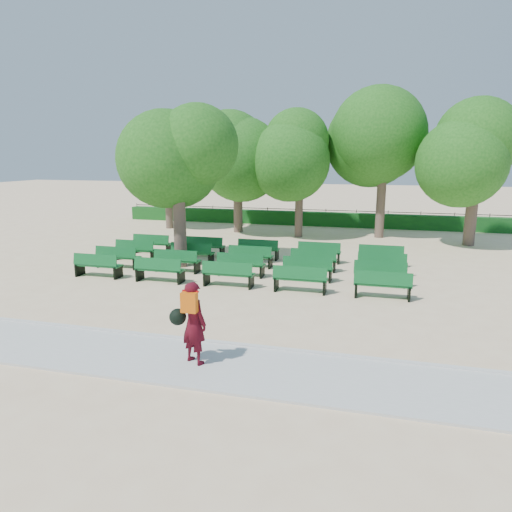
{
  "coord_description": "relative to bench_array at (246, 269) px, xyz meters",
  "views": [
    {
      "loc": [
        4.17,
        -16.14,
        4.54
      ],
      "look_at": [
        0.21,
        -1.0,
        1.1
      ],
      "focal_mm": 32.0,
      "sensor_mm": 36.0,
      "label": 1
    }
  ],
  "objects": [
    {
      "name": "ground",
      "position": [
        0.74,
        -1.01,
        -0.09
      ],
      "size": [
        120.0,
        120.0,
        0.0
      ],
      "primitive_type": "plane",
      "color": "beige"
    },
    {
      "name": "curb",
      "position": [
        0.74,
        -7.26,
        -0.04
      ],
      "size": [
        30.0,
        0.12,
        0.1
      ],
      "primitive_type": "cube",
      "color": "silver",
      "rests_on": "ground"
    },
    {
      "name": "paving",
      "position": [
        0.74,
        -8.41,
        -0.06
      ],
      "size": [
        30.0,
        2.2,
        0.06
      ],
      "primitive_type": "cube",
      "color": "silver",
      "rests_on": "ground"
    },
    {
      "name": "tree_among",
      "position": [
        -2.87,
        0.1,
        4.14
      ],
      "size": [
        4.23,
        4.23,
        6.18
      ],
      "color": "brown",
      "rests_on": "ground"
    },
    {
      "name": "fence",
      "position": [
        0.74,
        13.39,
        -0.09
      ],
      "size": [
        26.0,
        0.1,
        1.02
      ],
      "primitive_type": null,
      "color": "black",
      "rests_on": "ground"
    },
    {
      "name": "bench_array",
      "position": [
        0.0,
        0.0,
        0.0
      ],
      "size": [
        1.87,
        0.72,
        1.15
      ],
      "rotation": [
        0.0,
        0.0,
        -0.08
      ],
      "color": "#105D26",
      "rests_on": "ground"
    },
    {
      "name": "person",
      "position": [
        1.19,
        -8.42,
        0.92
      ],
      "size": [
        0.93,
        0.68,
        1.85
      ],
      "rotation": [
        0.0,
        0.0,
        2.72
      ],
      "color": "#490A15",
      "rests_on": "ground"
    },
    {
      "name": "hedge",
      "position": [
        0.74,
        12.99,
        0.36
      ],
      "size": [
        26.0,
        0.7,
        0.9
      ],
      "primitive_type": "cube",
      "color": "#16561B",
      "rests_on": "ground"
    },
    {
      "name": "tree_line",
      "position": [
        0.74,
        8.99,
        -0.09
      ],
      "size": [
        21.8,
        6.8,
        7.04
      ],
      "primitive_type": null,
      "color": "#26691C",
      "rests_on": "ground"
    }
  ]
}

